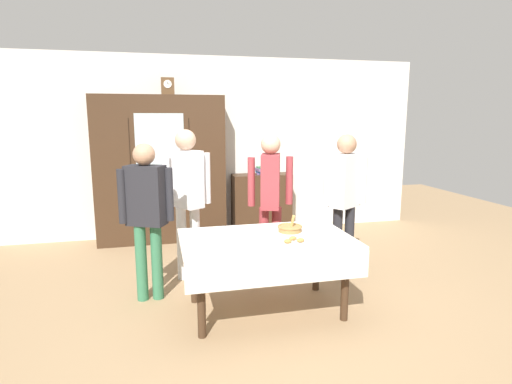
% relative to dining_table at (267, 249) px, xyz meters
% --- Properties ---
extents(ground_plane, '(12.00, 12.00, 0.00)m').
position_rel_dining_table_xyz_m(ground_plane, '(0.00, 0.23, -0.62)').
color(ground_plane, '#997A56').
rests_on(ground_plane, ground).
extents(back_wall, '(6.40, 0.10, 2.70)m').
position_rel_dining_table_xyz_m(back_wall, '(0.00, 2.88, 0.73)').
color(back_wall, silver).
rests_on(back_wall, ground).
extents(dining_table, '(1.56, 0.97, 0.72)m').
position_rel_dining_table_xyz_m(dining_table, '(0.00, 0.00, 0.00)').
color(dining_table, '#3D2819').
rests_on(dining_table, ground).
extents(wall_cabinet, '(1.83, 0.46, 2.11)m').
position_rel_dining_table_xyz_m(wall_cabinet, '(-0.90, 2.59, 0.44)').
color(wall_cabinet, '#3D2819').
rests_on(wall_cabinet, ground).
extents(mantel_clock, '(0.18, 0.11, 0.24)m').
position_rel_dining_table_xyz_m(mantel_clock, '(-0.76, 2.59, 1.61)').
color(mantel_clock, brown).
rests_on(mantel_clock, wall_cabinet).
extents(bookshelf_low, '(0.91, 0.35, 0.93)m').
position_rel_dining_table_xyz_m(bookshelf_low, '(0.62, 2.64, -0.15)').
color(bookshelf_low, '#3D2819').
rests_on(bookshelf_low, ground).
extents(book_stack, '(0.18, 0.23, 0.12)m').
position_rel_dining_table_xyz_m(book_stack, '(0.62, 2.64, 0.37)').
color(book_stack, '#664C7A').
rests_on(book_stack, bookshelf_low).
extents(tea_cup_front_edge, '(0.13, 0.13, 0.06)m').
position_rel_dining_table_xyz_m(tea_cup_front_edge, '(0.53, -0.08, 0.13)').
color(tea_cup_front_edge, silver).
rests_on(tea_cup_front_edge, dining_table).
extents(tea_cup_near_right, '(0.13, 0.13, 0.06)m').
position_rel_dining_table_xyz_m(tea_cup_near_right, '(-0.38, -0.07, 0.13)').
color(tea_cup_near_right, white).
rests_on(tea_cup_near_right, dining_table).
extents(tea_cup_far_left, '(0.13, 0.13, 0.06)m').
position_rel_dining_table_xyz_m(tea_cup_far_left, '(-0.58, -0.03, 0.13)').
color(tea_cup_far_left, white).
rests_on(tea_cup_far_left, dining_table).
extents(bread_basket, '(0.24, 0.24, 0.16)m').
position_rel_dining_table_xyz_m(bread_basket, '(0.27, 0.16, 0.14)').
color(bread_basket, '#9E7542').
rests_on(bread_basket, dining_table).
extents(pastry_plate, '(0.28, 0.28, 0.05)m').
position_rel_dining_table_xyz_m(pastry_plate, '(0.19, -0.21, 0.11)').
color(pastry_plate, white).
rests_on(pastry_plate, dining_table).
extents(spoon_far_left, '(0.12, 0.02, 0.01)m').
position_rel_dining_table_xyz_m(spoon_far_left, '(-0.21, 0.11, 0.11)').
color(spoon_far_left, silver).
rests_on(spoon_far_left, dining_table).
extents(spoon_center, '(0.12, 0.02, 0.01)m').
position_rel_dining_table_xyz_m(spoon_center, '(-0.46, 0.23, 0.11)').
color(spoon_center, silver).
rests_on(spoon_center, dining_table).
extents(spoon_mid_left, '(0.12, 0.02, 0.01)m').
position_rel_dining_table_xyz_m(spoon_mid_left, '(0.03, -0.01, 0.11)').
color(spoon_mid_left, silver).
rests_on(spoon_mid_left, dining_table).
extents(person_behind_table_left, '(0.52, 0.40, 1.62)m').
position_rel_dining_table_xyz_m(person_behind_table_left, '(0.28, 0.89, 0.37)').
color(person_behind_table_left, '#933338').
rests_on(person_behind_table_left, ground).
extents(person_behind_table_right, '(0.52, 0.36, 1.62)m').
position_rel_dining_table_xyz_m(person_behind_table_right, '(1.11, 0.74, 0.36)').
color(person_behind_table_right, '#232328').
rests_on(person_behind_table_right, ground).
extents(person_near_right_end, '(0.52, 0.41, 1.68)m').
position_rel_dining_table_xyz_m(person_near_right_end, '(-0.64, 1.01, 0.40)').
color(person_near_right_end, silver).
rests_on(person_near_right_end, ground).
extents(person_beside_shelf, '(0.52, 0.34, 1.56)m').
position_rel_dining_table_xyz_m(person_beside_shelf, '(-1.06, 0.55, 0.33)').
color(person_beside_shelf, '#33704C').
rests_on(person_beside_shelf, ground).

